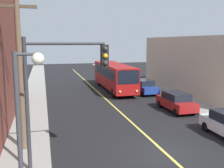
# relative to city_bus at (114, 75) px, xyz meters

# --- Properties ---
(ground_plane) EXTENTS (120.00, 120.00, 0.00)m
(ground_plane) POSITION_rel_city_bus_xyz_m (-2.20, -18.88, -1.82)
(ground_plane) COLOR black
(sidewalk_left) EXTENTS (2.50, 90.00, 0.15)m
(sidewalk_left) POSITION_rel_city_bus_xyz_m (-9.45, -8.88, -1.74)
(sidewalk_left) COLOR gray
(sidewalk_left) RESTS_ON ground
(sidewalk_right) EXTENTS (2.50, 90.00, 0.15)m
(sidewalk_right) POSITION_rel_city_bus_xyz_m (5.05, -8.88, -1.74)
(sidewalk_right) COLOR gray
(sidewalk_right) RESTS_ON ground
(lane_stripe_center) EXTENTS (0.16, 60.00, 0.01)m
(lane_stripe_center) POSITION_rel_city_bus_xyz_m (-2.20, -3.88, -1.81)
(lane_stripe_center) COLOR #D8CC4C
(lane_stripe_center) RESTS_ON ground
(city_bus) EXTENTS (2.68, 12.18, 3.20)m
(city_bus) POSITION_rel_city_bus_xyz_m (0.00, 0.00, 0.00)
(city_bus) COLOR maroon
(city_bus) RESTS_ON ground
(parked_car_red) EXTENTS (1.84, 4.41, 1.62)m
(parked_car_red) POSITION_rel_city_bus_xyz_m (2.59, -11.10, -0.98)
(parked_car_red) COLOR maroon
(parked_car_red) RESTS_ON ground
(parked_car_blue) EXTENTS (1.96, 4.46, 1.62)m
(parked_car_blue) POSITION_rel_city_bus_xyz_m (2.73, -3.21, -0.98)
(parked_car_blue) COLOR navy
(parked_car_blue) RESTS_ON ground
(utility_pole_near) EXTENTS (2.40, 0.28, 9.05)m
(utility_pole_near) POSITION_rel_city_bus_xyz_m (-9.58, -16.75, 3.34)
(utility_pole_near) COLOR brown
(utility_pole_near) RESTS_ON sidewalk_left
(traffic_signal_left_corner) EXTENTS (3.75, 0.48, 6.00)m
(traffic_signal_left_corner) POSITION_rel_city_bus_xyz_m (-7.61, -19.41, 2.49)
(traffic_signal_left_corner) COLOR #2D2D33
(traffic_signal_left_corner) RESTS_ON sidewalk_left
(street_lamp_left) EXTENTS (0.98, 0.40, 5.50)m
(street_lamp_left) POSITION_rel_city_bus_xyz_m (-9.03, -22.51, 1.92)
(street_lamp_left) COLOR #38383D
(street_lamp_left) RESTS_ON sidewalk_left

